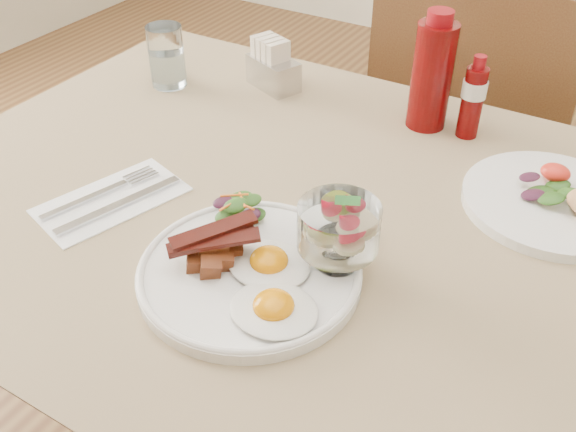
{
  "coord_description": "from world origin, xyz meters",
  "views": [
    {
      "loc": [
        0.3,
        -0.65,
        1.3
      ],
      "look_at": [
        -0.03,
        -0.11,
        0.82
      ],
      "focal_mm": 40.0,
      "sensor_mm": 36.0,
      "label": 1
    }
  ],
  "objects_px": {
    "hot_sauce_bottle": "(473,98)",
    "water_glass": "(167,60)",
    "chair_far": "(467,147)",
    "ketchup_bottle": "(432,74)",
    "table": "(340,266)",
    "second_plate": "(567,202)",
    "fruit_cup": "(339,227)",
    "sugar_caddy": "(273,67)",
    "main_plate": "(250,273)"
  },
  "relations": [
    {
      "from": "table",
      "to": "sugar_caddy",
      "type": "distance_m",
      "value": 0.45
    },
    {
      "from": "ketchup_bottle",
      "to": "second_plate",
      "type": "bearing_deg",
      "value": -27.74
    },
    {
      "from": "second_plate",
      "to": "ketchup_bottle",
      "type": "distance_m",
      "value": 0.31
    },
    {
      "from": "second_plate",
      "to": "hot_sauce_bottle",
      "type": "bearing_deg",
      "value": 143.7
    },
    {
      "from": "hot_sauce_bottle",
      "to": "table",
      "type": "bearing_deg",
      "value": -103.0
    },
    {
      "from": "second_plate",
      "to": "sugar_caddy",
      "type": "xyz_separation_m",
      "value": [
        -0.57,
        0.13,
        0.02
      ]
    },
    {
      "from": "table",
      "to": "main_plate",
      "type": "distance_m",
      "value": 0.2
    },
    {
      "from": "fruit_cup",
      "to": "ketchup_bottle",
      "type": "height_order",
      "value": "ketchup_bottle"
    },
    {
      "from": "second_plate",
      "to": "hot_sauce_bottle",
      "type": "xyz_separation_m",
      "value": [
        -0.19,
        0.14,
        0.05
      ]
    },
    {
      "from": "second_plate",
      "to": "sugar_caddy",
      "type": "relative_size",
      "value": 2.33
    },
    {
      "from": "table",
      "to": "water_glass",
      "type": "xyz_separation_m",
      "value": [
        -0.48,
        0.21,
        0.14
      ]
    },
    {
      "from": "chair_far",
      "to": "second_plate",
      "type": "relative_size",
      "value": 3.43
    },
    {
      "from": "table",
      "to": "main_plate",
      "type": "relative_size",
      "value": 4.75
    },
    {
      "from": "second_plate",
      "to": "ketchup_bottle",
      "type": "height_order",
      "value": "ketchup_bottle"
    },
    {
      "from": "second_plate",
      "to": "water_glass",
      "type": "height_order",
      "value": "water_glass"
    },
    {
      "from": "main_plate",
      "to": "second_plate",
      "type": "bearing_deg",
      "value": 48.06
    },
    {
      "from": "second_plate",
      "to": "ketchup_bottle",
      "type": "bearing_deg",
      "value": 152.26
    },
    {
      "from": "sugar_caddy",
      "to": "water_glass",
      "type": "distance_m",
      "value": 0.2
    },
    {
      "from": "chair_far",
      "to": "sugar_caddy",
      "type": "distance_m",
      "value": 0.54
    },
    {
      "from": "chair_far",
      "to": "hot_sauce_bottle",
      "type": "relative_size",
      "value": 6.57
    },
    {
      "from": "hot_sauce_bottle",
      "to": "water_glass",
      "type": "relative_size",
      "value": 1.23
    },
    {
      "from": "main_plate",
      "to": "hot_sauce_bottle",
      "type": "distance_m",
      "value": 0.5
    },
    {
      "from": "table",
      "to": "second_plate",
      "type": "distance_m",
      "value": 0.33
    },
    {
      "from": "fruit_cup",
      "to": "ketchup_bottle",
      "type": "xyz_separation_m",
      "value": [
        -0.04,
        0.42,
        0.02
      ]
    },
    {
      "from": "main_plate",
      "to": "sugar_caddy",
      "type": "distance_m",
      "value": 0.54
    },
    {
      "from": "fruit_cup",
      "to": "sugar_caddy",
      "type": "xyz_separation_m",
      "value": [
        -0.35,
        0.41,
        -0.03
      ]
    },
    {
      "from": "chair_far",
      "to": "sugar_caddy",
      "type": "height_order",
      "value": "chair_far"
    },
    {
      "from": "chair_far",
      "to": "water_glass",
      "type": "height_order",
      "value": "chair_far"
    },
    {
      "from": "fruit_cup",
      "to": "water_glass",
      "type": "bearing_deg",
      "value": 149.1
    },
    {
      "from": "second_plate",
      "to": "hot_sauce_bottle",
      "type": "distance_m",
      "value": 0.24
    },
    {
      "from": "ketchup_bottle",
      "to": "sugar_caddy",
      "type": "height_order",
      "value": "ketchup_bottle"
    },
    {
      "from": "chair_far",
      "to": "main_plate",
      "type": "relative_size",
      "value": 3.32
    },
    {
      "from": "water_glass",
      "to": "fruit_cup",
      "type": "bearing_deg",
      "value": -30.9
    },
    {
      "from": "chair_far",
      "to": "ketchup_bottle",
      "type": "bearing_deg",
      "value": -90.03
    },
    {
      "from": "fruit_cup",
      "to": "ketchup_bottle",
      "type": "relative_size",
      "value": 0.51
    },
    {
      "from": "chair_far",
      "to": "second_plate",
      "type": "xyz_separation_m",
      "value": [
        0.26,
        -0.49,
        0.24
      ]
    },
    {
      "from": "chair_far",
      "to": "fruit_cup",
      "type": "relative_size",
      "value": 9.13
    },
    {
      "from": "second_plate",
      "to": "water_glass",
      "type": "relative_size",
      "value": 2.36
    },
    {
      "from": "table",
      "to": "chair_far",
      "type": "height_order",
      "value": "chair_far"
    },
    {
      "from": "table",
      "to": "ketchup_bottle",
      "type": "distance_m",
      "value": 0.36
    },
    {
      "from": "sugar_caddy",
      "to": "water_glass",
      "type": "relative_size",
      "value": 1.01
    },
    {
      "from": "table",
      "to": "chair_far",
      "type": "relative_size",
      "value": 1.43
    },
    {
      "from": "chair_far",
      "to": "hot_sauce_bottle",
      "type": "bearing_deg",
      "value": -78.2
    },
    {
      "from": "chair_far",
      "to": "water_glass",
      "type": "bearing_deg",
      "value": -136.71
    },
    {
      "from": "fruit_cup",
      "to": "water_glass",
      "type": "xyz_separation_m",
      "value": [
        -0.52,
        0.31,
        -0.02
      ]
    },
    {
      "from": "table",
      "to": "water_glass",
      "type": "bearing_deg",
      "value": 156.36
    },
    {
      "from": "sugar_caddy",
      "to": "fruit_cup",
      "type": "bearing_deg",
      "value": -27.8
    },
    {
      "from": "table",
      "to": "fruit_cup",
      "type": "relative_size",
      "value": 13.06
    },
    {
      "from": "main_plate",
      "to": "chair_far",
      "type": "bearing_deg",
      "value": 86.84
    },
    {
      "from": "hot_sauce_bottle",
      "to": "water_glass",
      "type": "height_order",
      "value": "hot_sauce_bottle"
    }
  ]
}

